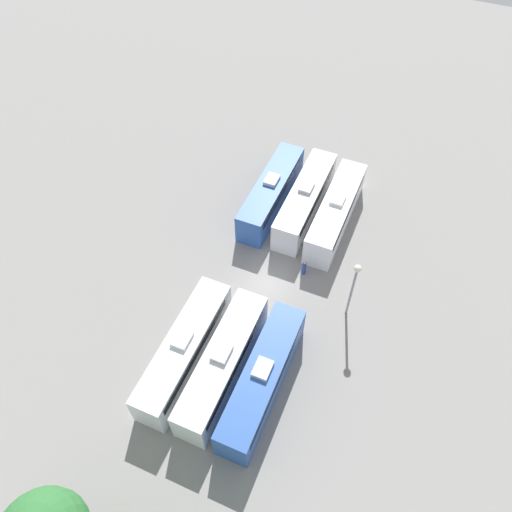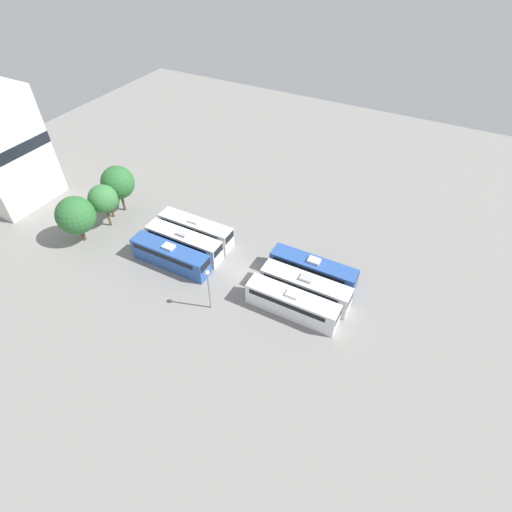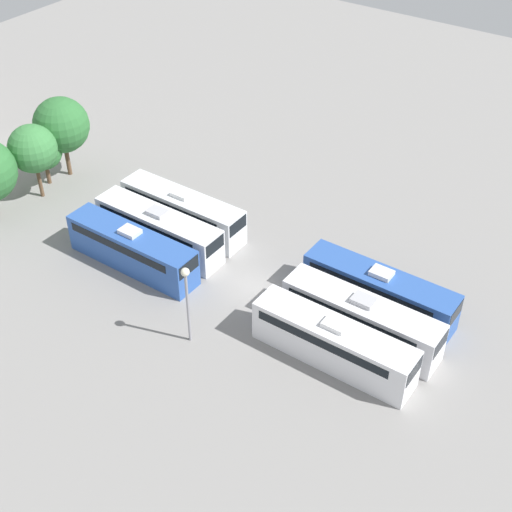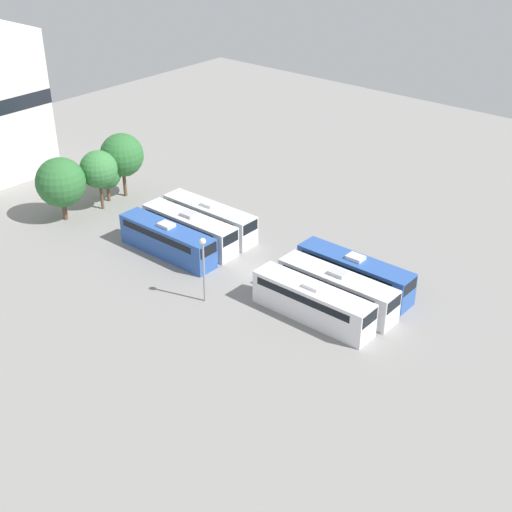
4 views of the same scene
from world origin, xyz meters
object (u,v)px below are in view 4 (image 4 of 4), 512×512
(bus_0, at_px, (312,301))
(bus_3, at_px, (167,239))
(bus_4, at_px, (189,228))
(tree_1, at_px, (99,169))
(worker_person, at_px, (258,283))
(light_pole, at_px, (203,258))
(tree_3, at_px, (122,155))
(tree_0, at_px, (61,182))
(bus_2, at_px, (354,273))
(bus_5, at_px, (209,218))
(bus_1, at_px, (337,288))
(tree_2, at_px, (106,174))

(bus_0, height_order, bus_3, same)
(bus_4, distance_m, tree_1, 14.28)
(worker_person, height_order, light_pole, light_pole)
(tree_3, bearing_deg, worker_person, -103.30)
(tree_0, distance_m, tree_3, 8.74)
(bus_2, height_order, bus_5, same)
(light_pole, height_order, tree_0, tree_0)
(bus_2, xyz_separation_m, tree_3, (0.30, 33.17, 3.46))
(bus_1, bearing_deg, bus_5, 80.48)
(bus_0, distance_m, tree_3, 34.01)
(tree_3, bearing_deg, bus_0, -101.81)
(bus_2, xyz_separation_m, bus_5, (-0.23, 18.58, 0.00))
(bus_0, xyz_separation_m, light_pole, (-4.03, 9.27, 2.77))
(light_pole, bearing_deg, tree_2, 70.24)
(bus_1, distance_m, bus_2, 3.42)
(worker_person, distance_m, light_pole, 6.56)
(bus_2, bearing_deg, bus_5, 90.71)
(tree_2, bearing_deg, tree_3, -10.21)
(bus_0, height_order, bus_2, same)
(bus_1, height_order, light_pole, light_pole)
(bus_2, xyz_separation_m, tree_0, (-8.41, 33.39, 2.76))
(worker_person, relative_size, tree_0, 0.22)
(tree_1, bearing_deg, bus_0, -94.87)
(bus_1, relative_size, tree_0, 1.60)
(worker_person, height_order, tree_2, tree_2)
(bus_5, bearing_deg, bus_0, -109.05)
(tree_1, bearing_deg, bus_4, -88.22)
(light_pole, height_order, tree_3, tree_3)
(bus_0, distance_m, tree_2, 33.88)
(worker_person, xyz_separation_m, tree_3, (6.23, 26.36, 4.48))
(bus_3, xyz_separation_m, bus_5, (6.44, 0.13, 0.00))
(tree_0, bearing_deg, bus_5, -61.08)
(tree_1, bearing_deg, tree_2, 31.91)
(light_pole, relative_size, tree_0, 0.89)
(bus_4, relative_size, tree_1, 1.65)
(worker_person, relative_size, tree_3, 0.21)
(bus_5, height_order, tree_3, tree_3)
(bus_0, distance_m, bus_3, 18.39)
(bus_0, distance_m, worker_person, 6.87)
(bus_2, xyz_separation_m, bus_3, (-6.67, 18.45, 0.00))
(bus_1, relative_size, tree_3, 1.50)
(bus_3, relative_size, light_pole, 1.79)
(bus_1, distance_m, tree_3, 33.89)
(light_pole, bearing_deg, tree_0, 84.66)
(bus_2, xyz_separation_m, tree_2, (-1.95, 33.57, 1.61))
(bus_2, bearing_deg, bus_3, 109.87)
(bus_4, xyz_separation_m, tree_3, (3.74, 14.71, 3.46))
(bus_0, distance_m, tree_1, 32.59)
(bus_3, xyz_separation_m, tree_0, (-1.74, 14.94, 2.76))
(light_pole, bearing_deg, bus_2, -41.18)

